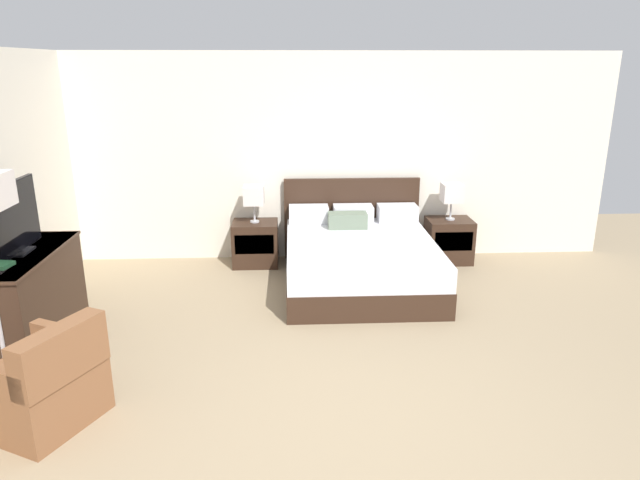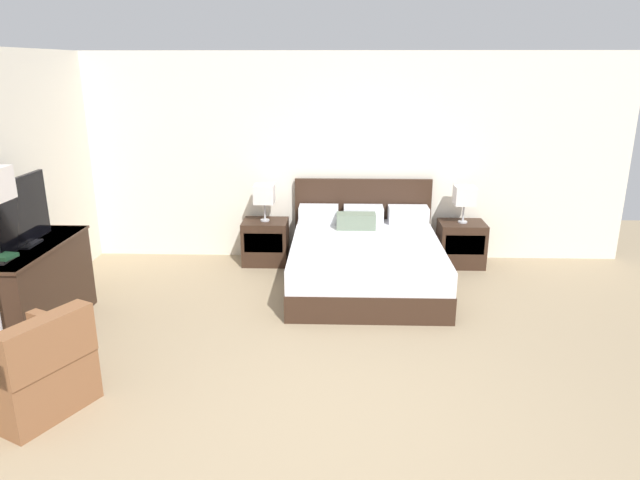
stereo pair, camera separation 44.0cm
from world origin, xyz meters
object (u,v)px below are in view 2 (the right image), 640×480
at_px(table_lamp_left, 264,195).
at_px(table_lamp_right, 465,196).
at_px(nightstand_left, 266,242).
at_px(dresser, 32,288).
at_px(tv, 22,213).
at_px(bed, 365,260).
at_px(book_blue_cover, 0,256).
at_px(armchair_by_window, 32,373).
at_px(nightstand_right, 461,244).

bearing_deg(table_lamp_left, table_lamp_right, 0.00).
height_order(nightstand_left, table_lamp_right, table_lamp_right).
bearing_deg(table_lamp_right, dresser, -155.47).
distance_m(dresser, tv, 0.70).
xyz_separation_m(nightstand_left, table_lamp_right, (2.41, 0.00, 0.60)).
xyz_separation_m(bed, nightstand_left, (-1.20, 0.69, -0.02)).
bearing_deg(nightstand_left, table_lamp_left, 90.00).
bearing_deg(book_blue_cover, armchair_by_window, -53.36).
xyz_separation_m(table_lamp_left, tv, (-1.89, -1.95, 0.26)).
xyz_separation_m(nightstand_right, armchair_by_window, (-3.68, -3.21, 0.01)).
distance_m(nightstand_right, table_lamp_left, 2.48).
bearing_deg(book_blue_cover, table_lamp_right, 29.11).
xyz_separation_m(table_lamp_right, book_blue_cover, (-4.29, -2.39, 0.01)).
bearing_deg(armchair_by_window, bed, 45.45).
height_order(nightstand_right, armchair_by_window, armchair_by_window).
relative_size(nightstand_left, dresser, 0.40).
height_order(table_lamp_left, armchair_by_window, table_lamp_left).
bearing_deg(dresser, armchair_by_window, -63.17).
bearing_deg(armchair_by_window, tv, 116.34).
xyz_separation_m(bed, dresser, (-3.10, -1.27, 0.13)).
height_order(nightstand_right, table_lamp_left, table_lamp_left).
bearing_deg(nightstand_right, book_blue_cover, -150.91).
bearing_deg(table_lamp_left, armchair_by_window, -111.58).
height_order(bed, tv, tv).
xyz_separation_m(bed, table_lamp_left, (-1.20, 0.69, 0.58)).
height_order(table_lamp_right, armchair_by_window, table_lamp_right).
xyz_separation_m(table_lamp_right, tv, (-4.31, -1.95, 0.26)).
bearing_deg(nightstand_left, tv, -134.26).
bearing_deg(book_blue_cover, tv, 92.01).
bearing_deg(table_lamp_right, book_blue_cover, -150.89).
bearing_deg(bed, armchair_by_window, -134.55).
height_order(bed, book_blue_cover, bed).
bearing_deg(armchair_by_window, book_blue_cover, 126.64).
bearing_deg(table_lamp_left, book_blue_cover, -128.19).
bearing_deg(dresser, table_lamp_right, 24.53).
height_order(nightstand_right, dresser, dresser).
xyz_separation_m(nightstand_right, table_lamp_left, (-2.41, 0.00, 0.60)).
bearing_deg(table_lamp_left, tv, -134.24).
height_order(nightstand_left, nightstand_right, same).
height_order(table_lamp_left, tv, tv).
bearing_deg(armchair_by_window, table_lamp_left, 68.42).
xyz_separation_m(nightstand_right, dresser, (-4.31, -1.96, 0.16)).
bearing_deg(tv, dresser, -96.95).
distance_m(bed, armchair_by_window, 3.53).
bearing_deg(book_blue_cover, nightstand_left, 51.79).
bearing_deg(nightstand_left, dresser, -133.99).
bearing_deg(table_lamp_left, bed, -29.98).
height_order(table_lamp_right, book_blue_cover, table_lamp_right).
distance_m(nightstand_right, table_lamp_right, 0.60).
bearing_deg(dresser, tv, 83.05).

